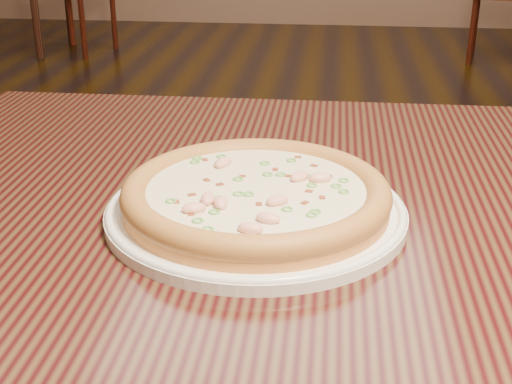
# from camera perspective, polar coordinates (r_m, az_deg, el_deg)

# --- Properties ---
(ground) EXTENTS (9.00, 9.00, 0.00)m
(ground) POSITION_cam_1_polar(r_m,az_deg,el_deg) (1.80, -3.40, -13.24)
(ground) COLOR black
(hero_table) EXTENTS (1.20, 0.80, 0.75)m
(hero_table) POSITION_cam_1_polar(r_m,az_deg,el_deg) (0.85, 8.53, -7.01)
(hero_table) COLOR black
(hero_table) RESTS_ON ground
(plate) EXTENTS (0.32, 0.32, 0.02)m
(plate) POSITION_cam_1_polar(r_m,az_deg,el_deg) (0.76, -0.00, -1.48)
(plate) COLOR white
(plate) RESTS_ON hero_table
(pizza) EXTENTS (0.28, 0.28, 0.03)m
(pizza) POSITION_cam_1_polar(r_m,az_deg,el_deg) (0.75, -0.00, -0.21)
(pizza) COLOR #C98742
(pizza) RESTS_ON plate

